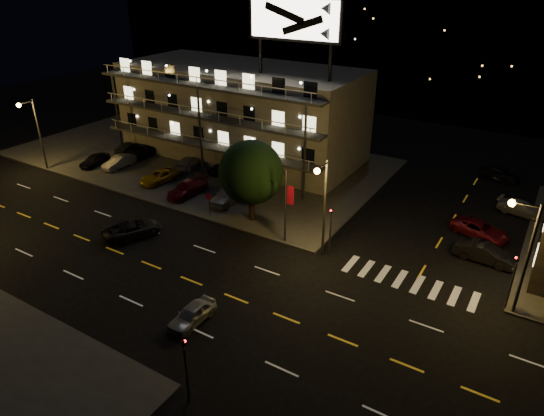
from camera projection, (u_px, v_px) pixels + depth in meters
The scene contains 29 objects.
ground at pixel (171, 273), 36.25m from camera, with size 140.00×140.00×0.00m, color black.
curb_nw at pixel (196, 157), 58.02m from camera, with size 44.00×24.00×0.15m, color #343432.
motel at pixel (242, 111), 56.73m from camera, with size 28.00×13.80×18.10m.
hill_backdrop at pixel (403, 23), 86.32m from camera, with size 120.00×25.00×24.00m.
streetlight_nw at pixel (35, 128), 52.25m from camera, with size 0.44×1.92×8.00m.
streetlight_nc at pixel (323, 200), 36.11m from camera, with size 0.44×1.92×8.00m.
streetlight_ne at pixel (524, 247), 30.01m from camera, with size 1.92×0.44×8.00m.
signal_nw at pixel (331, 227), 37.37m from camera, with size 0.20×0.27×4.60m.
signal_sw at pixel (186, 364), 24.42m from camera, with size 0.20×0.27×4.60m.
signal_ne at pixel (513, 277), 31.30m from camera, with size 0.27×0.20×4.60m.
banner_north at pixel (286, 205), 38.75m from camera, with size 0.83×0.16×6.40m.
stop_sign at pixel (209, 201), 43.43m from camera, with size 0.91×0.11×2.61m.
tree at pixel (251, 174), 41.75m from camera, with size 5.84×5.63×7.36m.
lot_car_0 at pixel (95, 160), 55.24m from camera, with size 1.54×3.82×1.30m, color black.
lot_car_1 at pixel (119, 162), 54.62m from camera, with size 1.42×4.08×1.35m, color #949499.
lot_car_2 at pixel (160, 176), 50.93m from camera, with size 2.03×4.41×1.22m, color #C19212.
lot_car_3 at pixel (188, 188), 48.04m from camera, with size 1.93×4.74×1.37m, color #5E0D19.
lot_car_4 at pixel (227, 195), 46.49m from camera, with size 1.81×4.51×1.54m, color #949499.
lot_car_5 at pixel (132, 148), 58.64m from camera, with size 1.46×4.19×1.38m, color black.
lot_car_6 at pixel (145, 150), 58.26m from camera, with size 2.14×4.65×1.29m, color black.
lot_car_7 at pixel (189, 163), 54.31m from camera, with size 1.88×4.61×1.34m, color #949499.
lot_car_8 at pixel (223, 168), 53.06m from camera, with size 1.44×3.59×1.22m, color black.
lot_car_9 at pixel (257, 183), 49.00m from camera, with size 1.55×4.44×1.46m, color #5E0D19.
side_car_0 at pixel (485, 253), 37.37m from camera, with size 1.57×4.51×1.49m, color black.
side_car_1 at pixel (480, 229), 40.86m from camera, with size 2.20×4.78×1.33m, color #5E0D19.
side_car_2 at pixel (522, 208), 44.54m from camera, with size 1.75×4.30×1.25m, color #949499.
side_car_3 at pixel (500, 174), 51.71m from camera, with size 1.63×4.06×1.38m, color black.
road_car_east at pixel (192, 314), 30.95m from camera, with size 1.48×3.69×1.26m, color #949499.
road_car_west at pixel (132, 229), 40.86m from camera, with size 2.27×4.91×1.37m, color black.
Camera 1 is at (22.30, -21.82, 20.54)m, focal length 32.00 mm.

